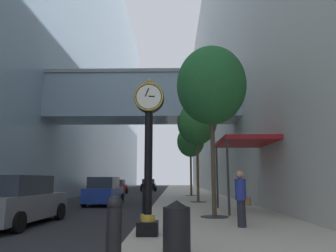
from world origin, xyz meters
TOP-DOWN VIEW (x-y plane):
  - ground_plane at (0.00, 27.00)m, footprint 110.00×110.00m
  - sidewalk_right at (2.88, 30.00)m, footprint 5.76×80.00m
  - building_block_left at (-12.14, 29.93)m, footprint 22.77×80.00m
  - building_block_right at (10.26, 30.00)m, footprint 9.00×80.00m
  - street_clock at (0.50, 5.32)m, footprint 0.84×0.55m
  - bollard_nearest at (0.23, 2.16)m, footprint 0.26×0.26m
  - bollard_third at (0.23, 7.76)m, footprint 0.26×0.26m
  - street_tree_near at (2.78, 9.26)m, footprint 2.89×2.89m
  - street_tree_mid_near at (2.78, 17.20)m, footprint 2.67×2.67m
  - street_tree_mid_far at (2.78, 25.14)m, footprint 2.53×2.53m
  - trash_bin at (1.25, 3.01)m, footprint 0.53×0.53m
  - pedestrian_walking at (3.29, 6.73)m, footprint 0.52×0.44m
  - storefront_awning at (4.52, 11.35)m, footprint 2.40×3.60m
  - car_red_near at (-5.15, 30.83)m, footprint 2.07×4.35m
  - car_black_mid at (-2.29, 39.43)m, footprint 2.16×4.28m
  - car_grey_far at (-4.29, 7.86)m, footprint 2.09×4.59m
  - car_blue_trailing at (-3.19, 16.40)m, footprint 1.97×4.35m

SIDE VIEW (x-z plane):
  - ground_plane at x=0.00m, z-range 0.00..0.00m
  - sidewalk_right at x=2.88m, z-range 0.00..0.14m
  - trash_bin at x=1.25m, z-range 0.15..1.20m
  - bollard_nearest at x=0.23m, z-range 0.17..1.35m
  - bollard_third at x=0.23m, z-range 0.17..1.35m
  - car_red_near at x=-5.15m, z-range -0.02..1.55m
  - car_black_mid at x=-2.29m, z-range -0.02..1.62m
  - car_grey_far at x=-4.29m, z-range -0.03..1.69m
  - car_blue_trailing at x=-3.19m, z-range -0.03..1.70m
  - pedestrian_walking at x=3.29m, z-range 0.19..1.90m
  - street_clock at x=0.50m, z-range 0.35..4.63m
  - storefront_awning at x=4.52m, z-range 1.63..4.93m
  - street_tree_mid_far at x=2.78m, z-range 1.87..8.29m
  - street_tree_mid_near at x=2.78m, z-range 1.98..8.79m
  - street_tree_near at x=2.78m, z-range 1.95..8.95m
  - building_block_right at x=10.26m, z-range 0.00..29.90m
  - building_block_left at x=-12.14m, z-range -0.06..33.21m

